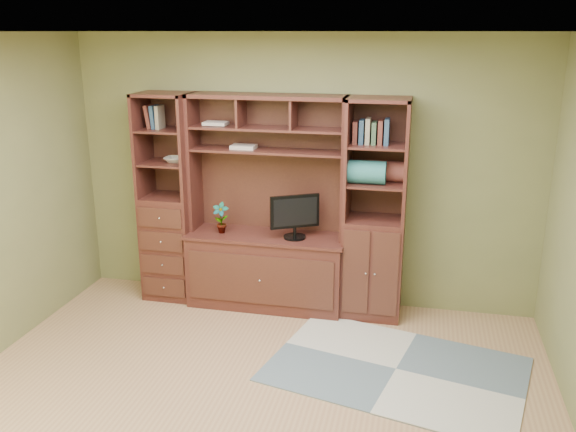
% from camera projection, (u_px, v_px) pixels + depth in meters
% --- Properties ---
extents(room, '(4.60, 4.10, 2.64)m').
position_uv_depth(room, '(242.00, 238.00, 3.99)').
color(room, tan).
rests_on(room, ground).
extents(center_hutch, '(1.54, 0.53, 2.05)m').
position_uv_depth(center_hutch, '(266.00, 205.00, 5.75)').
color(center_hutch, '#461E18').
rests_on(center_hutch, ground).
extents(left_tower, '(0.50, 0.45, 2.05)m').
position_uv_depth(left_tower, '(169.00, 198.00, 6.00)').
color(left_tower, '#461E18').
rests_on(left_tower, ground).
extents(right_tower, '(0.55, 0.45, 2.05)m').
position_uv_depth(right_tower, '(375.00, 211.00, 5.58)').
color(right_tower, '#461E18').
rests_on(right_tower, ground).
extents(rug, '(2.20, 1.72, 0.01)m').
position_uv_depth(rug, '(396.00, 369.00, 4.88)').
color(rug, gray).
rests_on(rug, ground).
extents(monitor, '(0.52, 0.41, 0.58)m').
position_uv_depth(monitor, '(295.00, 209.00, 5.66)').
color(monitor, black).
rests_on(monitor, center_hutch).
extents(orchid, '(0.16, 0.11, 0.30)m').
position_uv_depth(orchid, '(221.00, 218.00, 5.86)').
color(orchid, '#B34B3C').
rests_on(orchid, center_hutch).
extents(magazines, '(0.23, 0.17, 0.04)m').
position_uv_depth(magazines, '(244.00, 147.00, 5.73)').
color(magazines, '#BDAEA1').
rests_on(magazines, center_hutch).
extents(bowl, '(0.20, 0.20, 0.05)m').
position_uv_depth(bowl, '(175.00, 160.00, 5.87)').
color(bowl, beige).
rests_on(bowl, left_tower).
extents(blanket_teal, '(0.36, 0.21, 0.21)m').
position_uv_depth(blanket_teal, '(366.00, 172.00, 5.44)').
color(blanket_teal, '#2A706E').
rests_on(blanket_teal, right_tower).
extents(blanket_red, '(0.34, 0.19, 0.19)m').
position_uv_depth(blanket_red, '(386.00, 171.00, 5.53)').
color(blanket_red, brown).
rests_on(blanket_red, right_tower).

